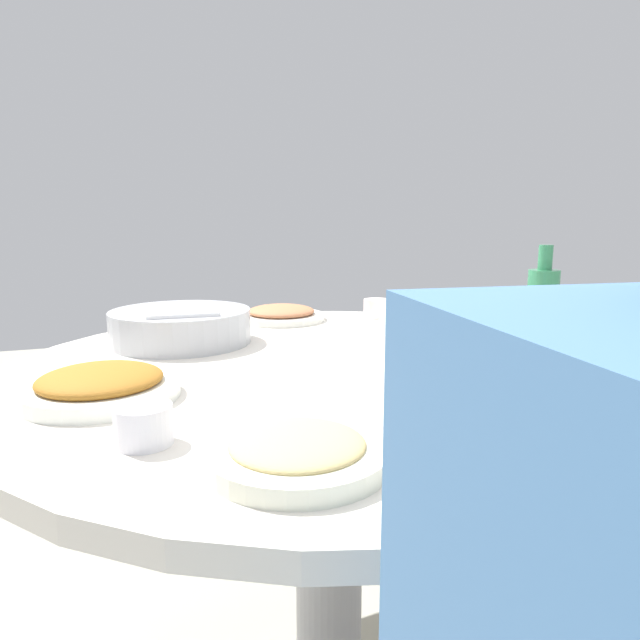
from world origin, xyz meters
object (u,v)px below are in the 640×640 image
Objects in this scene: round_dining_table at (329,424)px; green_bottle at (542,302)px; dish_eggplant at (541,403)px; dish_noodles at (297,450)px; soup_bowl at (431,319)px; dish_greens at (554,351)px; tea_cup_near at (377,308)px; rice_bowl at (181,326)px; dish_stirfry at (101,385)px; tea_cup_far at (144,425)px; dish_tofu_braise at (281,314)px.

green_bottle reaches higher than round_dining_table.
dish_noodles is (0.37, 0.04, -0.00)m from dish_eggplant.
soup_bowl is 1.19× the size of dish_noodles.
dish_eggplant is at bearing 49.56° from green_bottle.
dish_eggplant is (-0.18, 0.38, 0.15)m from round_dining_table.
tea_cup_near is (0.12, -0.57, 0.00)m from dish_greens.
rice_bowl is 0.40m from dish_stirfry.
soup_bowl reaches higher than tea_cup_far.
green_bottle is at bearing -172.48° from dish_stirfry.
dish_noodles is at bearing 31.93° from green_bottle.
tea_cup_near is (-0.30, -0.44, 0.15)m from round_dining_table.
soup_bowl is 0.83m from dish_noodles.
round_dining_table is 0.47m from dish_greens.
tea_cup_far is (0.10, 0.58, -0.01)m from rice_bowl.
dish_stirfry is at bearing 51.70° from dish_tofu_braise.
round_dining_table is 4.88× the size of soup_bowl.
soup_bowl is at bearing -148.52° from round_dining_table.
dish_eggplant is 0.34m from dish_greens.
tea_cup_far is at bearing -8.70° from dish_eggplant.
dish_tofu_braise is (0.15, -0.86, -0.00)m from dish_eggplant.
rice_bowl reaches higher than dish_eggplant.
green_bottle is at bearing -148.07° from dish_noodles.
dish_greens is 0.23m from green_bottle.
soup_bowl is at bearing 101.42° from tea_cup_near.
rice_bowl is 4.17× the size of tea_cup_near.
rice_bowl is at bearing -16.82° from green_bottle.
dish_noodles is 0.67m from dish_greens.
dish_stirfry is at bearing -74.98° from tea_cup_far.
dish_tofu_braise is at bearing -128.30° from dish_stirfry.
dish_greens reaches higher than dish_stirfry.
dish_stirfry is at bearing -56.29° from dish_noodles.
tea_cup_near is at bearing -132.12° from tea_cup_far.
soup_bowl reaches higher than dish_eggplant.
dish_greens is 3.33× the size of tea_cup_far.
soup_bowl is 0.41m from dish_tofu_braise.
dish_greens is at bearing 101.48° from soup_bowl.
round_dining_table is 5.18× the size of dish_stirfry.
round_dining_table is 16.72× the size of tea_cup_near.
green_bottle reaches higher than dish_eggplant.
tea_cup_far is (0.36, 0.30, 0.15)m from round_dining_table.
tea_cup_far is at bearing 105.02° from dish_stirfry.
dish_greens is 0.58m from tea_cup_near.
tea_cup_far reaches higher than dish_noodles.
dish_eggplant is 1.11× the size of green_bottle.
green_bottle is 3.06× the size of tea_cup_far.
tea_cup_near reaches higher than dish_stirfry.
tea_cup_near is (0.04, -0.22, -0.00)m from soup_bowl.
tea_cup_far is (0.16, -0.12, 0.01)m from dish_noodles.
round_dining_table is 0.44m from soup_bowl.
dish_noodles is at bearing 49.22° from soup_bowl.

